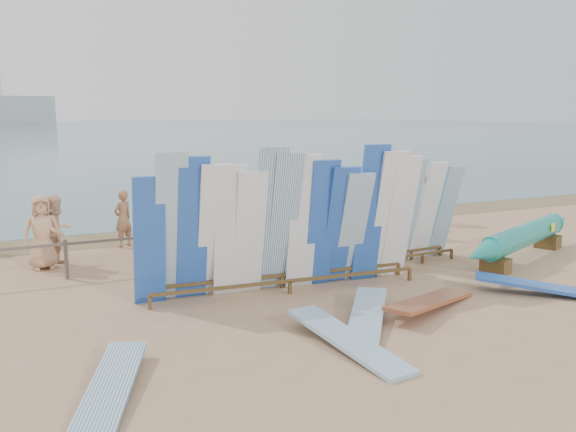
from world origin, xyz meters
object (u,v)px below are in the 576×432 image
stroller (311,226)px  beachgoer_0 (42,232)px  main_surfboard_rack (286,226)px  beachgoer_6 (247,220)px  beachgoer_9 (316,204)px  beachgoer_4 (211,216)px  outrigger_canoe (525,237)px  flat_board_e (110,397)px  flat_board_d (544,295)px  flat_board_a (347,349)px  beachgoer_8 (404,209)px  beachgoer_5 (258,205)px  side_surfboard_rack (419,215)px  beach_chair_right (263,242)px  vendor_table (380,256)px  beachgoer_3 (204,213)px  beachgoer_extra_0 (427,196)px  beach_chair_left (209,246)px  beachgoer_1 (123,219)px  beachgoer_7 (267,205)px  beachgoer_2 (58,230)px  flat_board_c (430,309)px  beachgoer_10 (398,201)px  flat_board_b (367,324)px

stroller → beachgoer_0: 7.16m
main_surfboard_rack → beachgoer_6: 3.97m
beachgoer_9 → beachgoer_4: beachgoer_4 is taller
outrigger_canoe → flat_board_e: bearing=173.4°
flat_board_d → beachgoer_0: 11.28m
main_surfboard_rack → flat_board_a: main_surfboard_rack is taller
main_surfboard_rack → beachgoer_8: 6.59m
outrigger_canoe → beachgoer_4: beachgoer_4 is taller
beachgoer_4 → beachgoer_5: (1.81, 1.06, 0.03)m
beachgoer_6 → beachgoer_8: (4.87, -0.36, 0.03)m
side_surfboard_rack → outrigger_canoe: 2.80m
stroller → side_surfboard_rack: bearing=-84.3°
flat_board_e → beach_chair_right: size_ratio=2.89×
beachgoer_6 → beachgoer_0: 5.12m
beach_chair_right → vendor_table: bearing=-102.2°
beachgoer_3 → beachgoer_9: bearing=-125.6°
beachgoer_9 → beachgoer_0: bearing=42.5°
beachgoer_6 → beachgoer_extra_0: bearing=-135.1°
stroller → beach_chair_left: bearing=169.0°
vendor_table → beachgoer_1: 7.24m
beachgoer_7 → beachgoer_5: bearing=91.5°
stroller → beachgoer_2: (-6.78, 0.29, 0.39)m
side_surfboard_rack → main_surfboard_rack: bearing=-171.1°
main_surfboard_rack → beachgoer_1: (-2.26, 5.76, -0.58)m
beachgoer_5 → side_surfboard_rack: bearing=-36.1°
beachgoer_3 → flat_board_c: bearing=151.4°
beachgoer_extra_0 → beachgoer_6: size_ratio=1.12×
main_surfboard_rack → beachgoer_1: size_ratio=3.87×
beachgoer_3 → beachgoer_7: bearing=-116.5°
beachgoer_8 → beachgoer_3: bearing=-101.1°
stroller → beachgoer_10: size_ratio=0.68×
stroller → beachgoer_6: beachgoer_6 is taller
beachgoer_2 → flat_board_d: bearing=-75.9°
beach_chair_right → beachgoer_10: size_ratio=0.55×
beach_chair_right → beachgoer_1: size_ratio=0.59×
beachgoer_2 → beachgoer_10: 10.39m
vendor_table → beachgoer_9: bearing=63.7°
flat_board_a → beachgoer_1: bearing=94.7°
beachgoer_7 → beachgoer_1: 4.41m
flat_board_a → beachgoer_9: beachgoer_9 is taller
side_surfboard_rack → beachgoer_10: size_ratio=1.55×
beachgoer_7 → beachgoer_5: size_ratio=0.90×
flat_board_d → beachgoer_0: size_ratio=1.52×
beachgoer_6 → beachgoer_7: bearing=-90.0°
beachgoer_7 → beachgoer_6: size_ratio=1.04×
beach_chair_right → beach_chair_left: bearing=128.5°
vendor_table → beachgoer_3: size_ratio=0.71×
flat_board_b → beachgoer_7: size_ratio=1.59×
beachgoer_1 → beach_chair_right: bearing=113.6°
stroller → beachgoer_extra_0: (4.88, 0.99, 0.45)m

